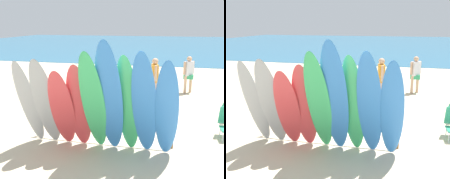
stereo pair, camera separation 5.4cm
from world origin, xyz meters
The scene contains 14 objects.
ground centered at (0.00, 14.00, 0.00)m, with size 60.00×60.00×0.00m, color beige.
ocean_water centered at (0.00, 32.75, 0.01)m, with size 60.00×40.00×0.02m, color teal.
surfboard_rack centered at (0.00, 0.00, 0.55)m, with size 3.62×0.07×0.68m.
surfboard_grey_0 centered at (-1.63, -0.70, 1.10)m, with size 0.49×0.06×2.35m, color #999EA3.
surfboard_grey_1 centered at (-1.18, -0.73, 1.13)m, with size 0.56×0.07×2.44m, color #999EA3.
surfboard_red_2 centered at (-0.78, -0.68, 1.01)m, with size 0.57×0.06×2.18m, color #D13D42.
surfboard_red_3 centered at (-0.38, -0.62, 1.07)m, with size 0.55×0.06×2.26m, color #D13D42.
surfboard_green_4 centered at (0.02, -0.78, 1.24)m, with size 0.54×0.07×2.67m, color #38B266.
surfboard_blue_5 centered at (0.39, -0.80, 1.35)m, with size 0.57×0.06×2.89m, color #337AD1.
surfboard_green_6 centered at (0.76, -0.63, 1.19)m, with size 0.50×0.07×2.51m, color #38B266.
surfboard_blue_7 centered at (1.14, -0.72, 1.24)m, with size 0.55×0.06×2.65m, color #337AD1.
surfboard_blue_8 centered at (1.61, -0.71, 1.16)m, with size 0.51×0.08×2.45m, color #337AD1.
beachgoer_midbeach centered at (0.95, 3.83, 0.99)m, with size 0.44×0.64×1.71m.
beachgoer_near_rack centered at (2.22, 5.75, 0.91)m, with size 0.45×0.45×1.58m.
Camera 2 is at (1.88, -6.49, 3.02)m, focal length 45.11 mm.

